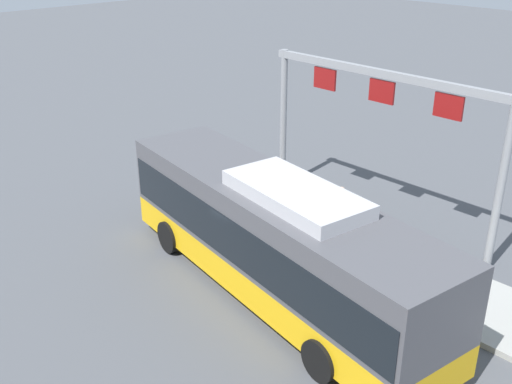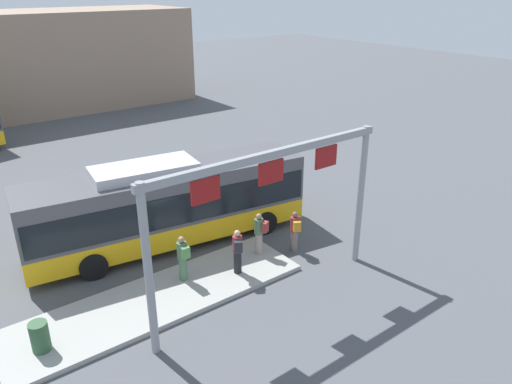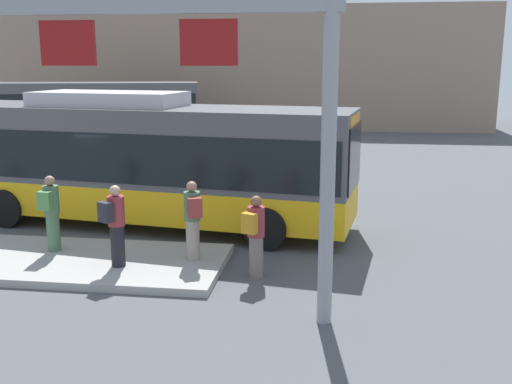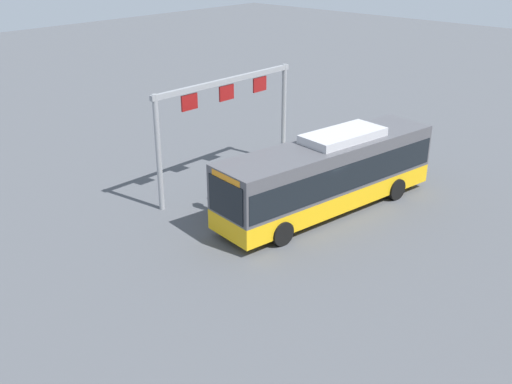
{
  "view_description": "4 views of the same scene",
  "coord_description": "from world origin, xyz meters",
  "px_view_note": "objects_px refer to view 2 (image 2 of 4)",
  "views": [
    {
      "loc": [
        -9.74,
        10.01,
        9.29
      ],
      "look_at": [
        2.32,
        -1.56,
        1.79
      ],
      "focal_mm": 42.47,
      "sensor_mm": 36.0,
      "label": 1
    },
    {
      "loc": [
        -7.92,
        -16.03,
        9.74
      ],
      "look_at": [
        3.18,
        -1.48,
        1.88
      ],
      "focal_mm": 34.72,
      "sensor_mm": 36.0,
      "label": 2
    },
    {
      "loc": [
        5.0,
        -14.58,
        4.22
      ],
      "look_at": [
        3.19,
        -1.23,
        1.24
      ],
      "focal_mm": 41.47,
      "sensor_mm": 36.0,
      "label": 3
    },
    {
      "loc": [
        19.84,
        14.04,
        11.32
      ],
      "look_at": [
        2.69,
        -1.76,
        1.19
      ],
      "focal_mm": 42.08,
      "sensor_mm": 36.0,
      "label": 4
    }
  ],
  "objects_px": {
    "bus_main": "(168,201)",
    "trash_bin": "(40,337)",
    "person_waiting_far": "(183,257)",
    "person_waiting_near": "(295,231)",
    "person_waiting_mid": "(238,251)",
    "person_boarding": "(260,233)"
  },
  "relations": [
    {
      "from": "bus_main",
      "to": "trash_bin",
      "type": "height_order",
      "value": "bus_main"
    },
    {
      "from": "person_waiting_far",
      "to": "person_waiting_near",
      "type": "bearing_deg",
      "value": -96.32
    },
    {
      "from": "person_waiting_mid",
      "to": "trash_bin",
      "type": "distance_m",
      "value": 6.71
    },
    {
      "from": "bus_main",
      "to": "person_waiting_near",
      "type": "relative_size",
      "value": 6.72
    },
    {
      "from": "person_waiting_near",
      "to": "person_waiting_far",
      "type": "xyz_separation_m",
      "value": [
        -4.54,
        0.62,
        0.16
      ]
    },
    {
      "from": "person_boarding",
      "to": "trash_bin",
      "type": "xyz_separation_m",
      "value": [
        -8.13,
        -0.5,
        -0.44
      ]
    },
    {
      "from": "person_waiting_near",
      "to": "person_waiting_mid",
      "type": "distance_m",
      "value": 2.81
    },
    {
      "from": "bus_main",
      "to": "trash_bin",
      "type": "xyz_separation_m",
      "value": [
        -6.0,
        -3.6,
        -1.2
      ]
    },
    {
      "from": "person_waiting_mid",
      "to": "person_boarding",
      "type": "bearing_deg",
      "value": -39.16
    },
    {
      "from": "bus_main",
      "to": "person_waiting_mid",
      "type": "bearing_deg",
      "value": -71.14
    },
    {
      "from": "person_waiting_near",
      "to": "bus_main",
      "type": "bearing_deg",
      "value": 66.59
    },
    {
      "from": "person_waiting_near",
      "to": "trash_bin",
      "type": "height_order",
      "value": "person_waiting_near"
    },
    {
      "from": "person_waiting_near",
      "to": "person_boarding",
      "type": "bearing_deg",
      "value": 93.74
    },
    {
      "from": "person_boarding",
      "to": "trash_bin",
      "type": "relative_size",
      "value": 1.86
    },
    {
      "from": "person_waiting_near",
      "to": "trash_bin",
      "type": "distance_m",
      "value": 9.49
    },
    {
      "from": "person_boarding",
      "to": "person_waiting_far",
      "type": "xyz_separation_m",
      "value": [
        -3.17,
        0.17,
        0.0
      ]
    },
    {
      "from": "person_waiting_near",
      "to": "person_waiting_far",
      "type": "relative_size",
      "value": 1.0
    },
    {
      "from": "person_waiting_far",
      "to": "trash_bin",
      "type": "relative_size",
      "value": 1.86
    },
    {
      "from": "bus_main",
      "to": "person_waiting_near",
      "type": "distance_m",
      "value": 5.06
    },
    {
      "from": "bus_main",
      "to": "person_waiting_far",
      "type": "bearing_deg",
      "value": -101.49
    },
    {
      "from": "person_waiting_far",
      "to": "person_boarding",
      "type": "bearing_deg",
      "value": -91.62
    },
    {
      "from": "person_waiting_mid",
      "to": "person_waiting_far",
      "type": "xyz_separation_m",
      "value": [
        -1.74,
        0.77,
        0.0
      ]
    }
  ]
}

